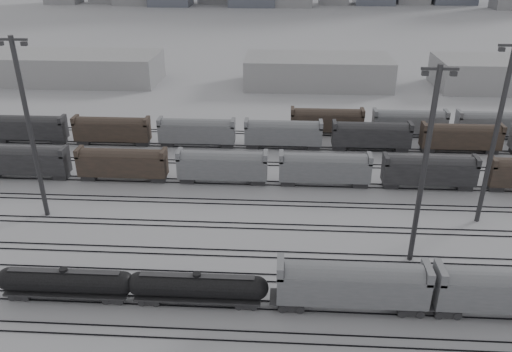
# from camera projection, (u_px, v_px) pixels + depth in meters

# --- Properties ---
(ground) EXTENTS (900.00, 900.00, 0.00)m
(ground) POSITION_uv_depth(u_px,v_px,m) (269.00, 312.00, 55.26)
(ground) COLOR #B8B8BD
(ground) RESTS_ON ground
(tracks) EXTENTS (220.00, 71.50, 0.16)m
(tracks) POSITION_uv_depth(u_px,v_px,m) (274.00, 228.00, 70.99)
(tracks) COLOR black
(tracks) RESTS_ON ground
(tank_car_a) EXTENTS (15.82, 2.64, 3.91)m
(tank_car_a) POSITION_uv_depth(u_px,v_px,m) (66.00, 282.00, 56.42)
(tank_car_a) COLOR black
(tank_car_a) RESTS_ON ground
(tank_car_b) EXTENTS (15.89, 2.65, 3.93)m
(tank_car_b) POSITION_uv_depth(u_px,v_px,m) (198.00, 287.00, 55.61)
(tank_car_b) COLOR black
(tank_car_b) RESTS_ON ground
(hopper_car_a) EXTENTS (16.41, 3.26, 5.87)m
(hopper_car_a) POSITION_uv_depth(u_px,v_px,m) (352.00, 283.00, 54.12)
(hopper_car_a) COLOR black
(hopper_car_a) RESTS_ON ground
(hopper_car_b) EXTENTS (16.32, 3.24, 5.84)m
(hopper_car_b) POSITION_uv_depth(u_px,v_px,m) (512.00, 289.00, 53.22)
(hopper_car_b) COLOR black
(hopper_car_b) RESTS_ON ground
(light_mast_b) EXTENTS (4.20, 0.67, 26.27)m
(light_mast_b) POSITION_uv_depth(u_px,v_px,m) (29.00, 127.00, 68.68)
(light_mast_b) COLOR #353538
(light_mast_b) RESTS_ON ground
(light_mast_c) EXTENTS (4.03, 0.65, 25.21)m
(light_mast_c) POSITION_uv_depth(u_px,v_px,m) (425.00, 165.00, 58.54)
(light_mast_c) COLOR #353538
(light_mast_c) RESTS_ON ground
(light_mast_d) EXTENTS (4.14, 0.66, 25.86)m
(light_mast_d) POSITION_uv_depth(u_px,v_px,m) (496.00, 133.00, 67.15)
(light_mast_d) COLOR #353538
(light_mast_d) RESTS_ON ground
(bg_string_near) EXTENTS (151.00, 3.00, 5.60)m
(bg_string_near) POSITION_uv_depth(u_px,v_px,m) (325.00, 170.00, 82.45)
(bg_string_near) COLOR slate
(bg_string_near) RESTS_ON ground
(bg_string_mid) EXTENTS (151.00, 3.00, 5.60)m
(bg_string_mid) POSITION_uv_depth(u_px,v_px,m) (371.00, 136.00, 96.32)
(bg_string_mid) COLOR black
(bg_string_mid) RESTS_ON ground
(bg_string_far) EXTENTS (66.00, 3.00, 5.60)m
(bg_string_far) POSITION_uv_depth(u_px,v_px,m) (451.00, 124.00, 102.60)
(bg_string_far) COLOR #43342A
(bg_string_far) RESTS_ON ground
(warehouse_left) EXTENTS (50.00, 18.00, 8.00)m
(warehouse_left) POSITION_uv_depth(u_px,v_px,m) (71.00, 68.00, 142.31)
(warehouse_left) COLOR #9C9C9F
(warehouse_left) RESTS_ON ground
(warehouse_mid) EXTENTS (40.00, 18.00, 8.00)m
(warehouse_mid) POSITION_uv_depth(u_px,v_px,m) (317.00, 71.00, 138.57)
(warehouse_mid) COLOR #9C9C9F
(warehouse_mid) RESTS_ON ground
(warehouse_right) EXTENTS (35.00, 18.00, 8.00)m
(warehouse_right) POSITION_uv_depth(u_px,v_px,m) (501.00, 74.00, 135.90)
(warehouse_right) COLOR #9C9C9F
(warehouse_right) RESTS_ON ground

